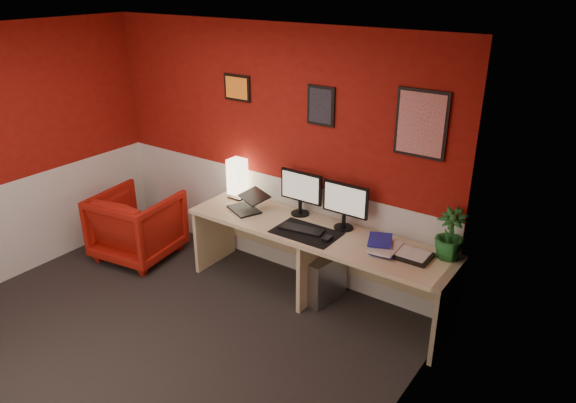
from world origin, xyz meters
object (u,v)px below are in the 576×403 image
(desk, at_px, (315,265))
(monitor_left, at_px, (300,187))
(potted_plant, at_px, (450,234))
(monitor_right, at_px, (345,199))
(laptop, at_px, (244,200))
(shoji_lamp, at_px, (237,180))
(zen_tray, at_px, (410,255))
(armchair, at_px, (138,225))
(pc_tower, at_px, (325,278))

(desk, relative_size, monitor_left, 4.48)
(desk, bearing_deg, potted_plant, 9.96)
(desk, bearing_deg, monitor_left, 145.78)
(potted_plant, bearing_deg, monitor_right, -179.16)
(potted_plant, bearing_deg, desk, -170.04)
(laptop, distance_m, monitor_left, 0.59)
(shoji_lamp, xyz_separation_m, monitor_right, (1.27, -0.01, 0.09))
(monitor_right, xyz_separation_m, zen_tray, (0.72, -0.15, -0.28))
(desk, height_order, armchair, armchair)
(laptop, bearing_deg, zen_tray, 26.03)
(laptop, height_order, monitor_right, monitor_right)
(pc_tower, relative_size, armchair, 0.55)
(monitor_right, height_order, pc_tower, monitor_right)
(shoji_lamp, xyz_separation_m, laptop, (0.26, -0.22, -0.09))
(desk, distance_m, armchair, 2.09)
(monitor_right, distance_m, pc_tower, 0.81)
(pc_tower, bearing_deg, desk, -133.98)
(zen_tray, distance_m, pc_tower, 0.97)
(monitor_right, bearing_deg, monitor_left, 176.35)
(monitor_left, height_order, armchair, monitor_left)
(potted_plant, distance_m, pc_tower, 1.31)
(monitor_left, height_order, monitor_right, same)
(zen_tray, height_order, potted_plant, potted_plant)
(monitor_left, distance_m, potted_plant, 1.48)
(laptop, xyz_separation_m, monitor_left, (0.51, 0.24, 0.18))
(monitor_right, xyz_separation_m, armchair, (-2.23, -0.57, -0.65))
(monitor_right, xyz_separation_m, pc_tower, (-0.11, -0.13, -0.80))
(shoji_lamp, relative_size, armchair, 0.49)
(monitor_left, xyz_separation_m, monitor_right, (0.50, -0.03, 0.00))
(shoji_lamp, height_order, pc_tower, shoji_lamp)
(desk, height_order, monitor_left, monitor_left)
(potted_plant, bearing_deg, armchair, -169.72)
(shoji_lamp, distance_m, monitor_left, 0.77)
(desk, height_order, potted_plant, potted_plant)
(zen_tray, bearing_deg, pc_tower, 178.67)
(zen_tray, xyz_separation_m, potted_plant, (0.26, 0.16, 0.20))
(desk, bearing_deg, zen_tray, 2.47)
(monitor_right, bearing_deg, pc_tower, -129.33)
(monitor_right, bearing_deg, desk, -133.48)
(monitor_left, height_order, zen_tray, monitor_left)
(laptop, xyz_separation_m, armchair, (-1.22, -0.36, -0.47))
(laptop, height_order, pc_tower, laptop)
(shoji_lamp, distance_m, potted_plant, 2.25)
(monitor_left, xyz_separation_m, armchair, (-1.73, -0.60, -0.65))
(shoji_lamp, relative_size, zen_tray, 1.14)
(monitor_left, relative_size, zen_tray, 1.66)
(desk, height_order, shoji_lamp, shoji_lamp)
(laptop, relative_size, potted_plant, 0.76)
(pc_tower, bearing_deg, monitor_right, 57.80)
(desk, xyz_separation_m, zen_tray, (0.90, 0.04, 0.38))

